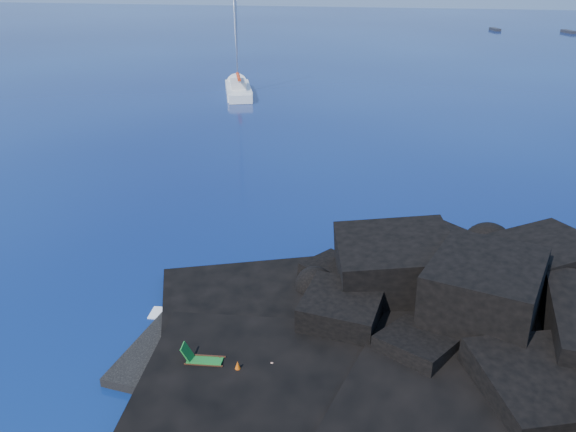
% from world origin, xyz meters
% --- Properties ---
extents(ground, '(400.00, 400.00, 0.00)m').
position_xyz_m(ground, '(0.00, 0.00, 0.00)').
color(ground, '#030837').
rests_on(ground, ground).
extents(headland, '(24.00, 24.00, 3.60)m').
position_xyz_m(headland, '(13.00, 3.00, 0.00)').
color(headland, black).
rests_on(headland, ground).
extents(beach, '(9.08, 6.86, 0.70)m').
position_xyz_m(beach, '(4.50, 0.50, 0.00)').
color(beach, black).
rests_on(beach, ground).
extents(surf_foam, '(10.00, 8.00, 0.06)m').
position_xyz_m(surf_foam, '(5.00, 5.00, 0.00)').
color(surf_foam, white).
rests_on(surf_foam, ground).
extents(sailboat, '(6.99, 13.47, 13.93)m').
position_xyz_m(sailboat, '(-9.24, 46.98, 0.00)').
color(sailboat, white).
rests_on(sailboat, ground).
extents(deck_chair, '(1.53, 0.80, 1.01)m').
position_xyz_m(deck_chair, '(3.44, -0.66, 0.85)').
color(deck_chair, '#186D24').
rests_on(deck_chair, beach).
extents(towel, '(2.41, 1.89, 0.06)m').
position_xyz_m(towel, '(5.44, -0.47, 0.38)').
color(towel, white).
rests_on(towel, beach).
extents(sunbather, '(1.84, 1.21, 0.24)m').
position_xyz_m(sunbather, '(5.44, -0.47, 0.53)').
color(sunbather, tan).
rests_on(sunbather, towel).
extents(marker_cone, '(0.45, 0.45, 0.59)m').
position_xyz_m(marker_cone, '(4.73, -0.81, 0.65)').
color(marker_cone, '#D0510A').
rests_on(marker_cone, beach).
extents(distant_boat_a, '(2.32, 4.36, 0.56)m').
position_xyz_m(distant_boat_a, '(29.14, 126.78, 0.00)').
color(distant_boat_a, '#232327').
rests_on(distant_boat_a, ground).
extents(distant_boat_b, '(2.68, 4.70, 0.60)m').
position_xyz_m(distant_boat_b, '(44.60, 124.77, 0.00)').
color(distant_boat_b, '#26252A').
rests_on(distant_boat_b, ground).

